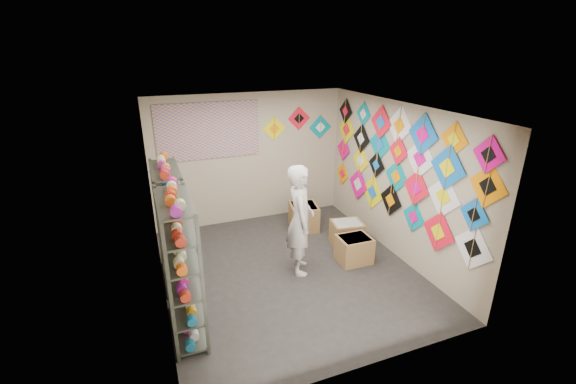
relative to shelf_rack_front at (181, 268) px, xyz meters
name	(u,v)px	position (x,y,z in m)	size (l,w,h in m)	color
ground	(289,270)	(1.78, 0.85, -0.95)	(4.50, 4.50, 0.00)	#282523
room_walls	(289,178)	(1.78, 0.85, 0.69)	(4.50, 4.50, 4.50)	tan
shelf_rack_front	(181,268)	(0.00, 0.00, 0.00)	(0.40, 1.10, 1.90)	#4C5147
shelf_rack_back	(171,226)	(0.00, 1.30, 0.00)	(0.40, 1.10, 1.90)	#4C5147
string_spools	(175,239)	(0.00, 0.65, 0.10)	(0.12, 2.36, 0.12)	#EE1C86
kite_wall_display	(398,167)	(3.76, 0.80, 0.67)	(0.06, 4.26, 2.09)	white
back_wall_kites	(299,125)	(2.88, 3.09, 1.03)	(1.56, 0.02, 0.73)	yellow
poster	(209,131)	(0.98, 3.08, 1.05)	(2.00, 0.01, 1.10)	#5D51AF
shopkeeper	(300,220)	(1.96, 0.82, -0.02)	(0.62, 0.77, 1.85)	beige
carton_a	(354,249)	(2.95, 0.72, -0.72)	(0.56, 0.47, 0.47)	olive
carton_b	(347,233)	(3.13, 1.31, -0.72)	(0.56, 0.46, 0.46)	olive
carton_c	(304,217)	(2.65, 2.23, -0.69)	(0.54, 0.59, 0.52)	olive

